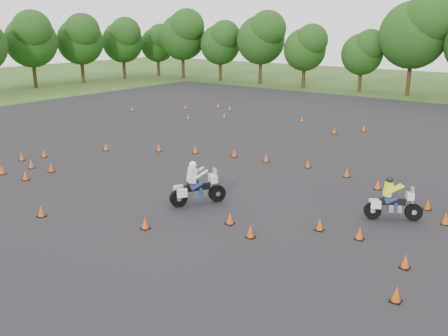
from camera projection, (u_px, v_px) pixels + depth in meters
ground at (162, 221)px, 19.29m from camera, size 140.00×140.00×0.00m
asphalt_pad at (249, 183)px, 23.89m from camera, size 62.00×62.00×0.00m
traffic_cones at (230, 176)px, 24.22m from camera, size 36.66×32.84×0.45m
rider_yellow at (394, 199)px, 19.13m from camera, size 2.25×1.70×1.70m
rider_white at (198, 183)px, 20.81m from camera, size 1.91×2.49×1.90m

